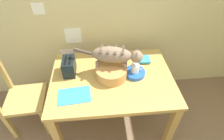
{
  "coord_description": "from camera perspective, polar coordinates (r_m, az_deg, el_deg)",
  "views": [
    {
      "loc": [
        -0.19,
        0.1,
        1.99
      ],
      "look_at": [
        -0.07,
        1.39,
        0.83
      ],
      "focal_mm": 28.52,
      "sensor_mm": 36.0,
      "label": 1
    }
  ],
  "objects": [
    {
      "name": "wall_rear",
      "position": [
        2.09,
        0.29,
        21.02
      ],
      "size": [
        4.33,
        0.11,
        2.5
      ],
      "color": "#D7C688",
      "rests_on": "ground_plane"
    },
    {
      "name": "dining_table",
      "position": [
        1.87,
        0.0,
        -4.3
      ],
      "size": [
        1.24,
        0.89,
        0.73
      ],
      "color": "tan",
      "rests_on": "ground_plane"
    },
    {
      "name": "cat",
      "position": [
        1.72,
        0.93,
        4.64
      ],
      "size": [
        0.66,
        0.23,
        0.31
      ],
      "rotation": [
        0.0,
        0.0,
        -1.77
      ],
      "color": "#846C56",
      "rests_on": "dining_table"
    },
    {
      "name": "saucer_bowl",
      "position": [
        1.85,
        7.28,
        -0.9
      ],
      "size": [
        0.21,
        0.21,
        0.04
      ],
      "primitive_type": "cylinder",
      "color": "blue",
      "rests_on": "dining_table"
    },
    {
      "name": "coffee_mug",
      "position": [
        1.81,
        7.56,
        0.56
      ],
      "size": [
        0.12,
        0.08,
        0.09
      ],
      "color": "white",
      "rests_on": "saucer_bowl"
    },
    {
      "name": "magazine",
      "position": [
        1.68,
        -11.97,
        -7.99
      ],
      "size": [
        0.31,
        0.22,
        0.01
      ],
      "primitive_type": "cube",
      "rotation": [
        0.0,
        0.0,
        0.09
      ],
      "color": "#3589C7",
      "rests_on": "dining_table"
    },
    {
      "name": "book_stack",
      "position": [
        2.03,
        9.53,
        3.32
      ],
      "size": [
        0.18,
        0.15,
        0.03
      ],
      "color": "#4C9B50",
      "rests_on": "dining_table"
    },
    {
      "name": "wicker_basket",
      "position": [
        1.78,
        -0.22,
        -0.71
      ],
      "size": [
        0.32,
        0.32,
        0.11
      ],
      "color": "#C28A49",
      "rests_on": "dining_table"
    },
    {
      "name": "toaster",
      "position": [
        1.86,
        -13.59,
        1.13
      ],
      "size": [
        0.12,
        0.2,
        0.18
      ],
      "color": "black",
      "rests_on": "dining_table"
    },
    {
      "name": "wooden_chair_far",
      "position": [
        2.22,
        -27.12,
        -8.03
      ],
      "size": [
        0.44,
        0.44,
        0.93
      ],
      "rotation": [
        0.0,
        0.0,
        -1.52
      ],
      "color": "tan",
      "rests_on": "ground_plane"
    }
  ]
}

